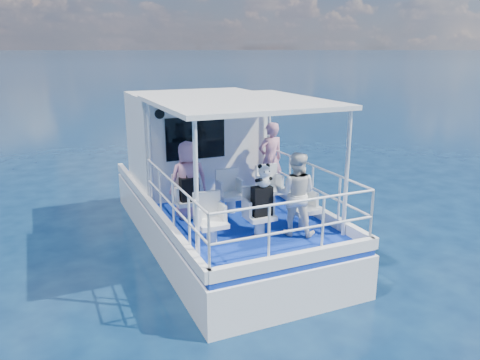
# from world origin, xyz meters

# --- Properties ---
(ground) EXTENTS (2000.00, 2000.00, 0.00)m
(ground) POSITION_xyz_m (0.00, 0.00, 0.00)
(ground) COLOR #071B38
(ground) RESTS_ON ground
(hull) EXTENTS (3.00, 7.00, 1.60)m
(hull) POSITION_xyz_m (0.00, 1.00, 0.00)
(hull) COLOR white
(hull) RESTS_ON ground
(deck) EXTENTS (2.90, 6.90, 0.10)m
(deck) POSITION_xyz_m (0.00, 1.00, 0.85)
(deck) COLOR navy
(deck) RESTS_ON hull
(cabin) EXTENTS (2.85, 2.00, 2.20)m
(cabin) POSITION_xyz_m (0.00, 2.30, 2.00)
(cabin) COLOR white
(cabin) RESTS_ON deck
(canopy) EXTENTS (3.00, 3.20, 0.08)m
(canopy) POSITION_xyz_m (0.00, -0.20, 3.14)
(canopy) COLOR white
(canopy) RESTS_ON cabin
(canopy_posts) EXTENTS (2.77, 2.97, 2.20)m
(canopy_posts) POSITION_xyz_m (0.00, -0.25, 2.00)
(canopy_posts) COLOR white
(canopy_posts) RESTS_ON deck
(railings) EXTENTS (2.84, 3.59, 1.00)m
(railings) POSITION_xyz_m (0.00, -0.58, 1.40)
(railings) COLOR white
(railings) RESTS_ON deck
(seat_port_fwd) EXTENTS (0.48, 0.46, 0.38)m
(seat_port_fwd) POSITION_xyz_m (-0.90, 0.20, 1.09)
(seat_port_fwd) COLOR white
(seat_port_fwd) RESTS_ON deck
(seat_center_fwd) EXTENTS (0.48, 0.46, 0.38)m
(seat_center_fwd) POSITION_xyz_m (0.00, 0.20, 1.09)
(seat_center_fwd) COLOR white
(seat_center_fwd) RESTS_ON deck
(seat_stbd_fwd) EXTENTS (0.48, 0.46, 0.38)m
(seat_stbd_fwd) POSITION_xyz_m (0.90, 0.20, 1.09)
(seat_stbd_fwd) COLOR white
(seat_stbd_fwd) RESTS_ON deck
(seat_port_aft) EXTENTS (0.48, 0.46, 0.38)m
(seat_port_aft) POSITION_xyz_m (-0.90, -1.10, 1.09)
(seat_port_aft) COLOR white
(seat_port_aft) RESTS_ON deck
(seat_center_aft) EXTENTS (0.48, 0.46, 0.38)m
(seat_center_aft) POSITION_xyz_m (0.00, -1.10, 1.09)
(seat_center_aft) COLOR white
(seat_center_aft) RESTS_ON deck
(seat_stbd_aft) EXTENTS (0.48, 0.46, 0.38)m
(seat_stbd_aft) POSITION_xyz_m (0.90, -1.10, 1.09)
(seat_stbd_aft) COLOR white
(seat_stbd_aft) RESTS_ON deck
(passenger_port_fwd) EXTENTS (0.58, 0.42, 1.51)m
(passenger_port_fwd) POSITION_xyz_m (-0.86, 0.25, 1.65)
(passenger_port_fwd) COLOR pink
(passenger_port_fwd) RESTS_ON deck
(passenger_stbd_fwd) EXTENTS (0.63, 0.45, 1.64)m
(passenger_stbd_fwd) POSITION_xyz_m (1.25, 0.92, 1.72)
(passenger_stbd_fwd) COLOR pink
(passenger_stbd_fwd) RESTS_ON deck
(passenger_stbd_aft) EXTENTS (0.91, 0.88, 1.48)m
(passenger_stbd_aft) POSITION_xyz_m (0.59, -1.31, 1.64)
(passenger_stbd_aft) COLOR white
(passenger_stbd_aft) RESTS_ON deck
(backpack_port) EXTENTS (0.35, 0.19, 0.45)m
(backpack_port) POSITION_xyz_m (-0.89, 0.13, 1.51)
(backpack_port) COLOR black
(backpack_port) RESTS_ON seat_port_fwd
(backpack_center) EXTENTS (0.35, 0.19, 0.52)m
(backpack_center) POSITION_xyz_m (0.01, -1.15, 1.54)
(backpack_center) COLOR black
(backpack_center) RESTS_ON seat_center_aft
(compact_camera) EXTENTS (0.09, 0.06, 0.06)m
(compact_camera) POSITION_xyz_m (-0.90, 0.13, 1.76)
(compact_camera) COLOR black
(compact_camera) RESTS_ON backpack_port
(panda) EXTENTS (0.26, 0.22, 0.40)m
(panda) POSITION_xyz_m (0.03, -1.18, 2.00)
(panda) COLOR silver
(panda) RESTS_ON backpack_center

